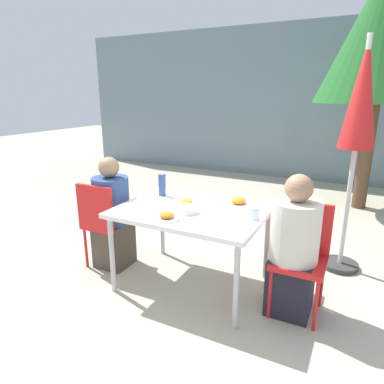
{
  "coord_description": "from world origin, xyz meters",
  "views": [
    {
      "loc": [
        1.28,
        -2.51,
        1.71
      ],
      "look_at": [
        0.0,
        0.0,
        0.89
      ],
      "focal_mm": 32.0,
      "sensor_mm": 36.0,
      "label": 1
    }
  ],
  "objects_px": {
    "chair_right": "(302,249)",
    "chair_left": "(103,219)",
    "closed_umbrella": "(360,107)",
    "salad_bowl": "(188,209)",
    "person_right": "(293,251)",
    "drinking_cup": "(255,213)",
    "person_left": "(112,217)",
    "bottle": "(162,185)",
    "tree_behind_left": "(383,32)"
  },
  "relations": [
    {
      "from": "closed_umbrella",
      "to": "tree_behind_left",
      "type": "relative_size",
      "value": 0.63
    },
    {
      "from": "chair_right",
      "to": "bottle",
      "type": "xyz_separation_m",
      "value": [
        -1.37,
        0.14,
        0.33
      ]
    },
    {
      "from": "bottle",
      "to": "chair_left",
      "type": "bearing_deg",
      "value": -146.48
    },
    {
      "from": "chair_left",
      "to": "salad_bowl",
      "type": "xyz_separation_m",
      "value": [
        0.95,
        -0.01,
        0.25
      ]
    },
    {
      "from": "bottle",
      "to": "person_right",
      "type": "bearing_deg",
      "value": -9.4
    },
    {
      "from": "chair_right",
      "to": "person_left",
      "type": "bearing_deg",
      "value": 3.07
    },
    {
      "from": "person_left",
      "to": "salad_bowl",
      "type": "height_order",
      "value": "person_left"
    },
    {
      "from": "closed_umbrella",
      "to": "tree_behind_left",
      "type": "xyz_separation_m",
      "value": [
        0.1,
        2.18,
        0.91
      ]
    },
    {
      "from": "bottle",
      "to": "chair_right",
      "type": "bearing_deg",
      "value": -5.77
    },
    {
      "from": "chair_left",
      "to": "closed_umbrella",
      "type": "relative_size",
      "value": 0.4
    },
    {
      "from": "closed_umbrella",
      "to": "tree_behind_left",
      "type": "distance_m",
      "value": 2.37
    },
    {
      "from": "chair_right",
      "to": "person_right",
      "type": "height_order",
      "value": "person_right"
    },
    {
      "from": "person_right",
      "to": "closed_umbrella",
      "type": "xyz_separation_m",
      "value": [
        0.31,
        0.96,
        1.06
      ]
    },
    {
      "from": "drinking_cup",
      "to": "salad_bowl",
      "type": "xyz_separation_m",
      "value": [
        -0.55,
        -0.1,
        -0.02
      ]
    },
    {
      "from": "person_left",
      "to": "bottle",
      "type": "distance_m",
      "value": 0.6
    },
    {
      "from": "person_left",
      "to": "closed_umbrella",
      "type": "bearing_deg",
      "value": 24.14
    },
    {
      "from": "person_left",
      "to": "bottle",
      "type": "height_order",
      "value": "person_left"
    },
    {
      "from": "closed_umbrella",
      "to": "tree_behind_left",
      "type": "height_order",
      "value": "tree_behind_left"
    },
    {
      "from": "tree_behind_left",
      "to": "closed_umbrella",
      "type": "bearing_deg",
      "value": -92.61
    },
    {
      "from": "salad_bowl",
      "to": "tree_behind_left",
      "type": "height_order",
      "value": "tree_behind_left"
    },
    {
      "from": "person_right",
      "to": "salad_bowl",
      "type": "relative_size",
      "value": 6.95
    },
    {
      "from": "drinking_cup",
      "to": "tree_behind_left",
      "type": "height_order",
      "value": "tree_behind_left"
    },
    {
      "from": "closed_umbrella",
      "to": "bottle",
      "type": "bearing_deg",
      "value": -155.46
    },
    {
      "from": "bottle",
      "to": "salad_bowl",
      "type": "height_order",
      "value": "bottle"
    },
    {
      "from": "person_left",
      "to": "drinking_cup",
      "type": "distance_m",
      "value": 1.47
    },
    {
      "from": "salad_bowl",
      "to": "drinking_cup",
      "type": "bearing_deg",
      "value": 10.17
    },
    {
      "from": "chair_right",
      "to": "closed_umbrella",
      "type": "height_order",
      "value": "closed_umbrella"
    },
    {
      "from": "chair_left",
      "to": "person_left",
      "type": "relative_size",
      "value": 0.78
    },
    {
      "from": "salad_bowl",
      "to": "tree_behind_left",
      "type": "xyz_separation_m",
      "value": [
        1.28,
        3.26,
        1.73
      ]
    },
    {
      "from": "salad_bowl",
      "to": "chair_right",
      "type": "bearing_deg",
      "value": 12.21
    },
    {
      "from": "person_left",
      "to": "chair_right",
      "type": "height_order",
      "value": "person_left"
    },
    {
      "from": "chair_right",
      "to": "chair_left",
      "type": "bearing_deg",
      "value": 5.46
    },
    {
      "from": "chair_right",
      "to": "drinking_cup",
      "type": "relative_size",
      "value": 8.39
    },
    {
      "from": "person_left",
      "to": "person_right",
      "type": "distance_m",
      "value": 1.76
    },
    {
      "from": "person_left",
      "to": "drinking_cup",
      "type": "height_order",
      "value": "person_left"
    },
    {
      "from": "tree_behind_left",
      "to": "drinking_cup",
      "type": "bearing_deg",
      "value": -102.99
    },
    {
      "from": "chair_left",
      "to": "person_right",
      "type": "distance_m",
      "value": 1.81
    },
    {
      "from": "chair_right",
      "to": "closed_umbrella",
      "type": "bearing_deg",
      "value": -106.76
    },
    {
      "from": "drinking_cup",
      "to": "bottle",
      "type": "bearing_deg",
      "value": 166.64
    },
    {
      "from": "closed_umbrella",
      "to": "salad_bowl",
      "type": "bearing_deg",
      "value": -137.38
    },
    {
      "from": "chair_left",
      "to": "tree_behind_left",
      "type": "bearing_deg",
      "value": 54.3
    },
    {
      "from": "salad_bowl",
      "to": "bottle",
      "type": "bearing_deg",
      "value": 143.7
    },
    {
      "from": "chair_left",
      "to": "person_left",
      "type": "height_order",
      "value": "person_left"
    },
    {
      "from": "salad_bowl",
      "to": "tree_behind_left",
      "type": "distance_m",
      "value": 3.91
    },
    {
      "from": "drinking_cup",
      "to": "tree_behind_left",
      "type": "bearing_deg",
      "value": 77.01
    },
    {
      "from": "person_right",
      "to": "drinking_cup",
      "type": "distance_m",
      "value": 0.41
    },
    {
      "from": "person_left",
      "to": "salad_bowl",
      "type": "relative_size",
      "value": 6.85
    },
    {
      "from": "person_right",
      "to": "drinking_cup",
      "type": "relative_size",
      "value": 10.86
    },
    {
      "from": "person_right",
      "to": "tree_behind_left",
      "type": "relative_size",
      "value": 0.33
    },
    {
      "from": "bottle",
      "to": "drinking_cup",
      "type": "relative_size",
      "value": 2.18
    }
  ]
}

